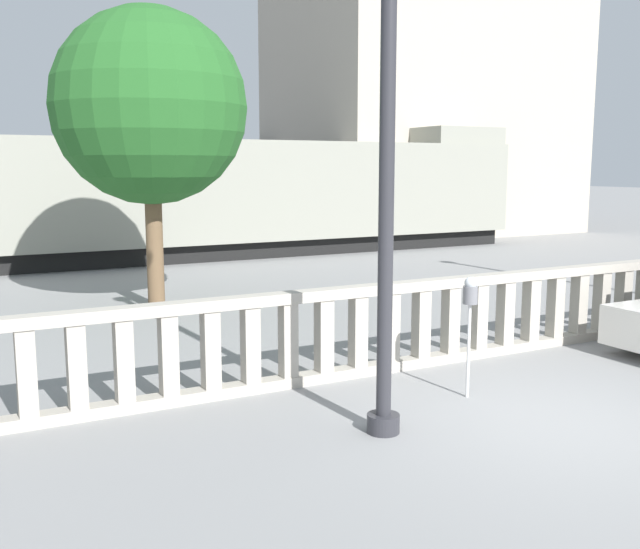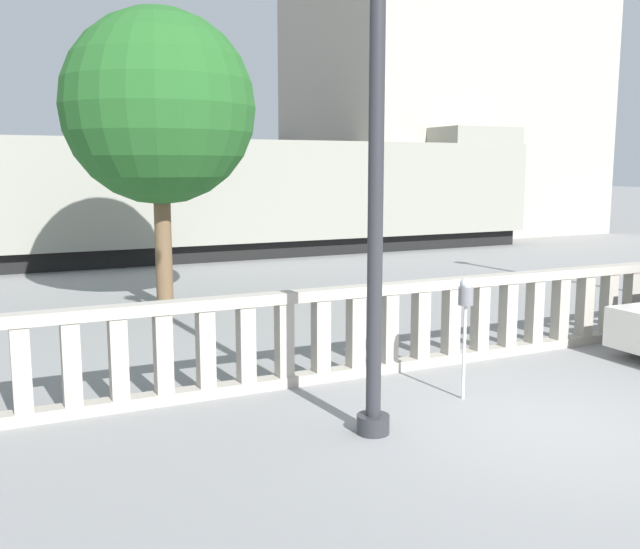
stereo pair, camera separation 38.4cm
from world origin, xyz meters
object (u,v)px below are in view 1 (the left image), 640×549
parking_meter (470,300)px  tree_left (150,108)px  lamppost (388,64)px  train_near (247,195)px

parking_meter → tree_left: tree_left is taller
lamppost → tree_left: bearing=92.3°
parking_meter → train_near: 15.10m
lamppost → parking_meter: lamppost is taller
parking_meter → lamppost: bearing=-161.8°
lamppost → parking_meter: (1.57, 0.52, -2.60)m
lamppost → train_near: size_ratio=0.36×
train_near → tree_left: bearing=-124.0°
parking_meter → train_near: size_ratio=0.08×
tree_left → parking_meter: bearing=-75.6°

